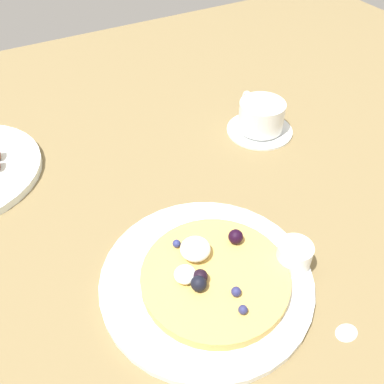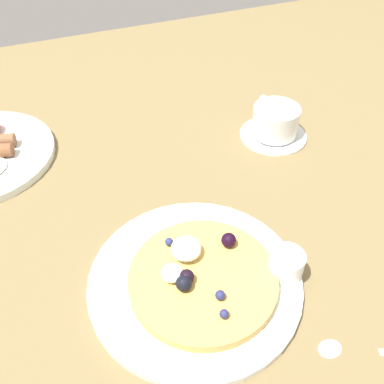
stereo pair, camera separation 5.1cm
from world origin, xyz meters
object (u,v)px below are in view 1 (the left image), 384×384
at_px(syrup_ramekin, 294,255).
at_px(coffee_cup, 261,115).
at_px(pancake_plate, 206,280).
at_px(coffee_saucer, 260,129).

xyz_separation_m(syrup_ramekin, coffee_cup, (0.15, 0.28, 0.01)).
bearing_deg(pancake_plate, coffee_cup, 43.52).
distance_m(coffee_saucer, coffee_cup, 0.03).
relative_size(coffee_saucer, coffee_cup, 1.09).
bearing_deg(syrup_ramekin, pancake_plate, 162.32).
height_order(pancake_plate, coffee_saucer, pancake_plate).
bearing_deg(coffee_cup, syrup_ramekin, -117.81).
distance_m(pancake_plate, coffee_cup, 0.35).
xyz_separation_m(pancake_plate, coffee_cup, (0.26, 0.24, 0.03)).
relative_size(pancake_plate, coffee_saucer, 2.24).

